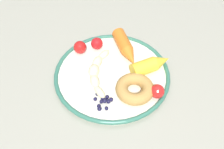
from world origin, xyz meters
TOP-DOWN VIEW (x-y plane):
  - dining_table at (0.00, 0.00)m, footprint 0.92×0.95m
  - plate at (0.03, 0.01)m, footprint 0.32×0.32m
  - banana at (0.03, 0.05)m, footprint 0.18×0.07m
  - carrot_orange at (0.12, -0.03)m, footprint 0.14×0.08m
  - carrot_yellow at (0.05, -0.10)m, footprint 0.09×0.12m
  - donut at (-0.03, -0.05)m, footprint 0.13×0.13m
  - blueberry_pile at (-0.06, 0.04)m, footprint 0.06×0.05m
  - tomato_near at (-0.04, -0.10)m, footprint 0.04×0.04m
  - tomato_mid at (0.14, 0.06)m, footprint 0.04×0.04m
  - tomato_far at (0.12, 0.11)m, footprint 0.04×0.04m

SIDE VIEW (x-z plane):
  - dining_table at x=0.00m, z-range 0.26..0.97m
  - plate at x=0.03m, z-range 0.70..0.72m
  - blueberry_pile at x=-0.06m, z-range 0.71..0.73m
  - banana at x=0.03m, z-range 0.71..0.74m
  - donut at x=-0.03m, z-range 0.72..0.75m
  - tomato_mid at x=0.14m, z-range 0.72..0.75m
  - tomato_far at x=0.12m, z-range 0.72..0.75m
  - tomato_near at x=-0.04m, z-range 0.72..0.75m
  - carrot_orange at x=0.12m, z-range 0.72..0.75m
  - carrot_yellow at x=0.05m, z-range 0.72..0.76m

